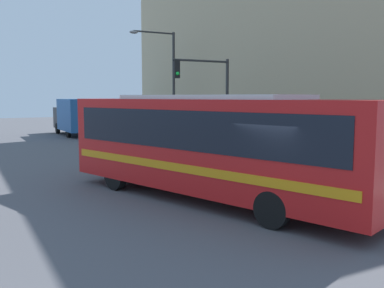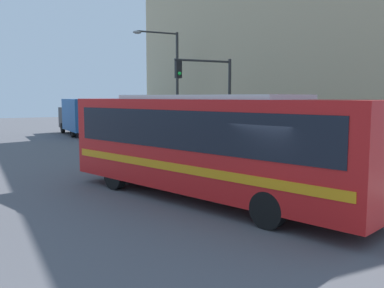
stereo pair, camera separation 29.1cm
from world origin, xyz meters
name	(u,v)px [view 1 (the left image)]	position (x,y,z in m)	size (l,w,h in m)	color
ground_plane	(282,219)	(0.00, 0.00, 0.00)	(120.00, 120.00, 0.00)	#515156
sidewalk	(163,139)	(5.76, 20.00, 0.08)	(2.53, 70.00, 0.17)	#A8A399
building_facade	(261,50)	(10.03, 14.12, 6.14)	(6.00, 26.23, 12.28)	tan
city_bus	(210,140)	(-0.63, 2.62, 1.85)	(5.66, 10.95, 3.22)	red
delivery_truck	(76,116)	(1.07, 26.84, 1.62)	(2.40, 7.13, 2.97)	#265999
fire_hydrant	(305,162)	(5.10, 4.62, 0.51)	(0.21, 0.28, 0.68)	red
traffic_light_pole	(208,88)	(4.09, 10.72, 3.59)	(3.28, 0.35, 4.95)	#2D2D2D
parking_meter	(223,137)	(5.10, 10.90, 1.00)	(0.14, 0.14, 1.23)	#2D2D2D
street_lamp	(168,76)	(4.90, 17.38, 4.51)	(3.15, 0.28, 7.19)	#2D2D2D
pedestrian_near_corner	(233,137)	(5.60, 10.61, 1.00)	(0.34, 0.34, 1.64)	slate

